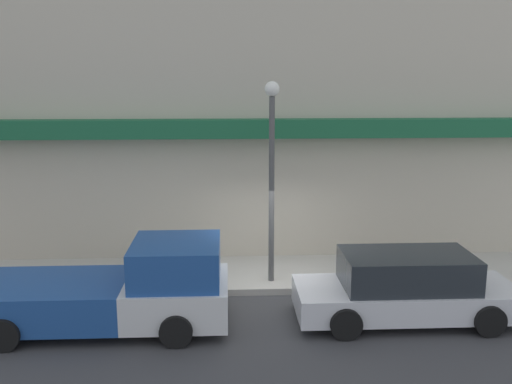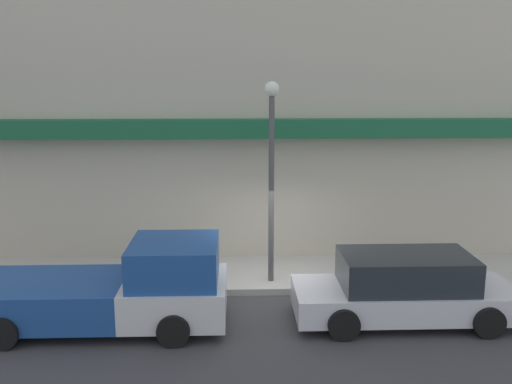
{
  "view_description": "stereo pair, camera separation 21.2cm",
  "coord_description": "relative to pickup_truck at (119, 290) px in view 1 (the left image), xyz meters",
  "views": [
    {
      "loc": [
        -1.13,
        -13.07,
        5.26
      ],
      "look_at": [
        -0.42,
        1.05,
        2.37
      ],
      "focal_mm": 40.0,
      "sensor_mm": 36.0,
      "label": 1
    },
    {
      "loc": [
        -0.92,
        -13.08,
        5.26
      ],
      "look_at": [
        -0.42,
        1.05,
        2.37
      ],
      "focal_mm": 40.0,
      "sensor_mm": 36.0,
      "label": 2
    }
  ],
  "objects": [
    {
      "name": "sidewalk",
      "position": [
        3.46,
        2.85,
        -0.72
      ],
      "size": [
        36.0,
        2.62,
        0.17
      ],
      "color": "#B7B2A8",
      "rests_on": "ground"
    },
    {
      "name": "ground_plane",
      "position": [
        3.46,
        1.54,
        -0.8
      ],
      "size": [
        80.0,
        80.0,
        0.0
      ],
      "primitive_type": "plane",
      "color": "#38383A"
    },
    {
      "name": "pickup_truck",
      "position": [
        0.0,
        0.0,
        0.0
      ],
      "size": [
        5.38,
        2.3,
        1.85
      ],
      "rotation": [
        0.0,
        0.0,
        0.04
      ],
      "color": "silver",
      "rests_on": "ground"
    },
    {
      "name": "fire_hydrant",
      "position": [
        6.52,
        2.3,
        -0.29
      ],
      "size": [
        0.19,
        0.19,
        0.69
      ],
      "color": "red",
      "rests_on": "sidewalk"
    },
    {
      "name": "street_lamp",
      "position": [
        3.4,
        2.14,
        2.52
      ],
      "size": [
        0.36,
        0.36,
        4.97
      ],
      "color": "#4C4C4C",
      "rests_on": "sidewalk"
    },
    {
      "name": "parked_car",
      "position": [
        6.18,
        0.0,
        -0.07
      ],
      "size": [
        4.8,
        1.98,
        1.51
      ],
      "rotation": [
        0.0,
        0.0,
        -0.03
      ],
      "color": "silver",
      "rests_on": "ground"
    },
    {
      "name": "building",
      "position": [
        3.44,
        5.64,
        4.49
      ],
      "size": [
        19.8,
        3.8,
        11.03
      ],
      "color": "#BCB29E",
      "rests_on": "ground"
    }
  ]
}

